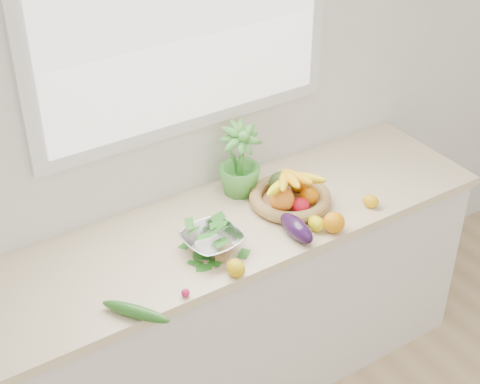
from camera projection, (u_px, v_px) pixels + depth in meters
back_wall at (185, 95)px, 2.90m from camera, size 4.50×0.02×2.70m
counter_cabinet at (228, 311)px, 3.20m from camera, size 2.20×0.58×0.86m
countertop at (227, 228)px, 2.95m from camera, size 2.24×0.62×0.04m
orange_loose at (334, 222)px, 2.88m from camera, size 0.10×0.10×0.09m
lemon_a at (316, 224)px, 2.89m from camera, size 0.07×0.08×0.06m
lemon_b at (236, 268)px, 2.67m from camera, size 0.07×0.08×0.06m
lemon_c at (371, 201)px, 3.03m from camera, size 0.08×0.08×0.05m
apple at (301, 207)px, 2.98m from camera, size 0.09×0.09×0.08m
ginger at (224, 252)px, 2.77m from camera, size 0.10×0.09×0.03m
garlic_a at (309, 202)px, 3.04m from camera, size 0.05×0.05×0.04m
garlic_b at (300, 205)px, 3.02m from camera, size 0.06×0.06×0.04m
garlic_c at (294, 227)px, 2.89m from camera, size 0.06×0.06×0.04m
eggplant at (296, 228)px, 2.85m from camera, size 0.08×0.20×0.08m
cucumber at (136, 312)px, 2.49m from camera, size 0.19×0.24×0.05m
radish at (185, 293)px, 2.58m from camera, size 0.03×0.03×0.03m
potted_herb at (240, 161)px, 3.05m from camera, size 0.19×0.19×0.33m
fruit_basket at (290, 194)px, 3.03m from camera, size 0.44×0.44×0.18m
colander_with_spinach at (212, 237)px, 2.77m from camera, size 0.24×0.24×0.12m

